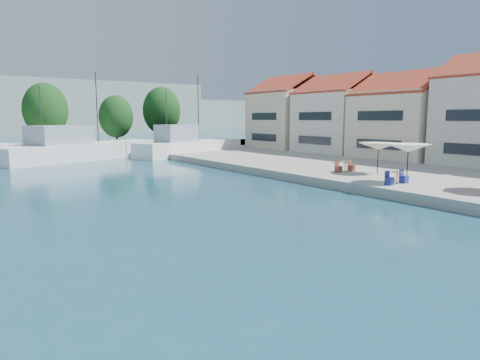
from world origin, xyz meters
TOP-DOWN VIEW (x-y plane):
  - quay_right at (22.00, 30.00)m, footprint 32.00×92.00m
  - quay_far at (-8.00, 67.00)m, footprint 90.00×16.00m
  - hill_east at (40.00, 180.00)m, footprint 140.00×40.00m
  - building_04 at (24.00, 33.00)m, footprint 9.00×8.80m
  - building_05 at (24.00, 42.00)m, footprint 8.40×8.80m
  - building_06 at (24.00, 51.00)m, footprint 9.00×8.80m
  - trawler_03 at (-2.20, 55.99)m, footprint 20.34×12.42m
  - trawler_04 at (9.94, 53.52)m, footprint 15.38×7.92m
  - tree_06 at (-2.92, 70.99)m, footprint 5.95×5.95m
  - tree_07 at (6.24, 68.92)m, footprint 4.92×4.92m
  - tree_08 at (14.57, 71.47)m, footprint 6.05×6.05m
  - umbrella_white at (8.90, 22.37)m, footprint 2.72×2.72m
  - umbrella_cream at (11.15, 26.32)m, footprint 2.87×2.87m
  - cafe_table_02 at (8.03, 22.44)m, footprint 1.82×0.70m
  - cafe_table_03 at (10.06, 28.39)m, footprint 1.82×0.70m

SIDE VIEW (x-z plane):
  - quay_right at x=22.00m, z-range 0.00..0.60m
  - quay_far at x=-8.00m, z-range 0.00..0.60m
  - cafe_table_02 at x=8.03m, z-range 0.51..1.27m
  - cafe_table_03 at x=10.06m, z-range 0.51..1.27m
  - trawler_03 at x=-2.20m, z-range -4.03..6.17m
  - trawler_04 at x=9.94m, z-range -4.03..6.17m
  - umbrella_cream at x=11.15m, z-range 1.46..3.68m
  - umbrella_white at x=8.90m, z-range 1.56..3.97m
  - tree_07 at x=6.24m, z-range 1.16..8.44m
  - building_04 at x=24.00m, z-range 0.42..9.62m
  - building_05 at x=24.00m, z-range 0.41..10.11m
  - building_06 at x=24.00m, z-range 0.40..10.60m
  - tree_06 at x=-2.92m, z-range 1.28..10.09m
  - tree_08 at x=14.57m, z-range 1.29..10.24m
  - hill_east at x=40.00m, z-range 0.00..12.00m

